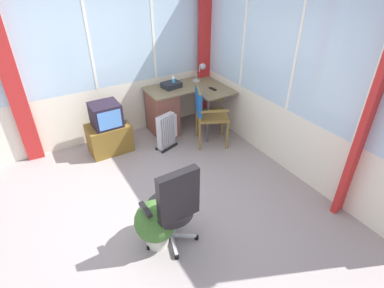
{
  "coord_description": "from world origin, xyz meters",
  "views": [
    {
      "loc": [
        -1.0,
        -2.59,
        2.72
      ],
      "look_at": [
        0.71,
        0.31,
        0.58
      ],
      "focal_mm": 28.43,
      "sensor_mm": 36.0,
      "label": 1
    }
  ],
  "objects_px": {
    "potted_plant": "(157,222)",
    "desk": "(166,110)",
    "wooden_armchair": "(205,109)",
    "tv_on_stand": "(108,130)",
    "paper_tray": "(171,85)",
    "tv_remote": "(213,89)",
    "office_chair": "(174,204)",
    "desk_lamp": "(201,70)",
    "space_heater": "(167,131)",
    "spray_bottle": "(173,81)"
  },
  "relations": [
    {
      "from": "wooden_armchair",
      "to": "potted_plant",
      "type": "distance_m",
      "value": 2.18
    },
    {
      "from": "tv_on_stand",
      "to": "potted_plant",
      "type": "relative_size",
      "value": 1.46
    },
    {
      "from": "wooden_armchair",
      "to": "tv_on_stand",
      "type": "bearing_deg",
      "value": 158.06
    },
    {
      "from": "desk",
      "to": "paper_tray",
      "type": "distance_m",
      "value": 0.43
    },
    {
      "from": "desk",
      "to": "office_chair",
      "type": "xyz_separation_m",
      "value": [
        -1.03,
        -2.25,
        0.15
      ]
    },
    {
      "from": "wooden_armchair",
      "to": "tv_remote",
      "type": "bearing_deg",
      "value": 40.12
    },
    {
      "from": "potted_plant",
      "to": "spray_bottle",
      "type": "bearing_deg",
      "value": 58.16
    },
    {
      "from": "desk",
      "to": "paper_tray",
      "type": "relative_size",
      "value": 4.3
    },
    {
      "from": "spray_bottle",
      "to": "office_chair",
      "type": "distance_m",
      "value": 2.62
    },
    {
      "from": "tv_remote",
      "to": "paper_tray",
      "type": "distance_m",
      "value": 0.7
    },
    {
      "from": "paper_tray",
      "to": "tv_on_stand",
      "type": "distance_m",
      "value": 1.29
    },
    {
      "from": "space_heater",
      "to": "spray_bottle",
      "type": "bearing_deg",
      "value": 51.77
    },
    {
      "from": "wooden_armchair",
      "to": "tv_on_stand",
      "type": "xyz_separation_m",
      "value": [
        -1.41,
        0.57,
        -0.26
      ]
    },
    {
      "from": "paper_tray",
      "to": "space_heater",
      "type": "bearing_deg",
      "value": -125.09
    },
    {
      "from": "office_chair",
      "to": "space_heater",
      "type": "bearing_deg",
      "value": 65.62
    },
    {
      "from": "desk",
      "to": "desk_lamp",
      "type": "height_order",
      "value": "desk_lamp"
    },
    {
      "from": "desk_lamp",
      "to": "paper_tray",
      "type": "height_order",
      "value": "desk_lamp"
    },
    {
      "from": "desk",
      "to": "wooden_armchair",
      "type": "xyz_separation_m",
      "value": [
        0.36,
        -0.65,
        0.2
      ]
    },
    {
      "from": "space_heater",
      "to": "tv_remote",
      "type": "bearing_deg",
      "value": 5.81
    },
    {
      "from": "desk_lamp",
      "to": "space_heater",
      "type": "distance_m",
      "value": 1.28
    },
    {
      "from": "paper_tray",
      "to": "tv_remote",
      "type": "bearing_deg",
      "value": -37.8
    },
    {
      "from": "desk_lamp",
      "to": "tv_on_stand",
      "type": "distance_m",
      "value": 1.89
    },
    {
      "from": "desk_lamp",
      "to": "tv_remote",
      "type": "bearing_deg",
      "value": -95.41
    },
    {
      "from": "wooden_armchair",
      "to": "tv_on_stand",
      "type": "distance_m",
      "value": 1.54
    },
    {
      "from": "potted_plant",
      "to": "desk",
      "type": "bearing_deg",
      "value": 61.17
    },
    {
      "from": "tv_remote",
      "to": "spray_bottle",
      "type": "bearing_deg",
      "value": 131.91
    },
    {
      "from": "paper_tray",
      "to": "spray_bottle",
      "type": "bearing_deg",
      "value": -19.75
    },
    {
      "from": "paper_tray",
      "to": "office_chair",
      "type": "distance_m",
      "value": 2.61
    },
    {
      "from": "tv_remote",
      "to": "wooden_armchair",
      "type": "distance_m",
      "value": 0.47
    },
    {
      "from": "spray_bottle",
      "to": "tv_on_stand",
      "type": "relative_size",
      "value": 0.26
    },
    {
      "from": "spray_bottle",
      "to": "office_chair",
      "type": "relative_size",
      "value": 0.21
    },
    {
      "from": "spray_bottle",
      "to": "office_chair",
      "type": "xyz_separation_m",
      "value": [
        -1.21,
        -2.3,
        -0.31
      ]
    },
    {
      "from": "spray_bottle",
      "to": "space_heater",
      "type": "xyz_separation_m",
      "value": [
        -0.4,
        -0.51,
        -0.59
      ]
    },
    {
      "from": "desk",
      "to": "desk_lamp",
      "type": "relative_size",
      "value": 4.05
    },
    {
      "from": "wooden_armchair",
      "to": "paper_tray",
      "type": "bearing_deg",
      "value": 106.68
    },
    {
      "from": "spray_bottle",
      "to": "space_heater",
      "type": "height_order",
      "value": "spray_bottle"
    },
    {
      "from": "tv_on_stand",
      "to": "potted_plant",
      "type": "bearing_deg",
      "value": -93.86
    },
    {
      "from": "space_heater",
      "to": "potted_plant",
      "type": "height_order",
      "value": "space_heater"
    },
    {
      "from": "spray_bottle",
      "to": "paper_tray",
      "type": "distance_m",
      "value": 0.07
    },
    {
      "from": "tv_on_stand",
      "to": "space_heater",
      "type": "relative_size",
      "value": 1.38
    },
    {
      "from": "spray_bottle",
      "to": "wooden_armchair",
      "type": "distance_m",
      "value": 0.77
    },
    {
      "from": "office_chair",
      "to": "tv_remote",
      "type": "bearing_deg",
      "value": 47.52
    },
    {
      "from": "desk_lamp",
      "to": "potted_plant",
      "type": "height_order",
      "value": "desk_lamp"
    },
    {
      "from": "tv_remote",
      "to": "wooden_armchair",
      "type": "bearing_deg",
      "value": -149.19
    },
    {
      "from": "desk_lamp",
      "to": "potted_plant",
      "type": "distance_m",
      "value": 3.0
    },
    {
      "from": "office_chair",
      "to": "paper_tray",
      "type": "bearing_deg",
      "value": 63.02
    },
    {
      "from": "wooden_armchair",
      "to": "desk_lamp",
      "type": "bearing_deg",
      "value": 61.87
    },
    {
      "from": "desk",
      "to": "tv_on_stand",
      "type": "xyz_separation_m",
      "value": [
        -1.05,
        -0.08,
        -0.06
      ]
    },
    {
      "from": "desk_lamp",
      "to": "tv_remote",
      "type": "xyz_separation_m",
      "value": [
        -0.04,
        -0.42,
        -0.19
      ]
    },
    {
      "from": "spray_bottle",
      "to": "space_heater",
      "type": "bearing_deg",
      "value": -128.23
    }
  ]
}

